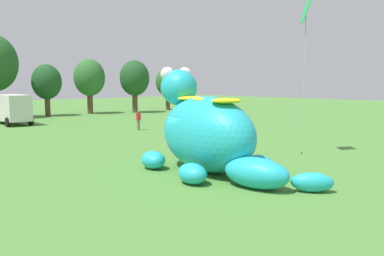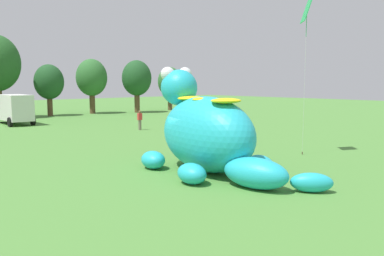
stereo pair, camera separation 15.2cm
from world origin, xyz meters
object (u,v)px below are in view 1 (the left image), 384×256
object	(u,v)px
giant_inflatable_creature	(207,133)
spectator_mid_field	(138,120)
tethered_flying_kite	(306,12)
box_truck	(11,108)

from	to	relation	value
giant_inflatable_creature	spectator_mid_field	distance (m)	16.99
giant_inflatable_creature	spectator_mid_field	bearing A→B (deg)	66.02
giant_inflatable_creature	tethered_flying_kite	distance (m)	9.47
giant_inflatable_creature	spectator_mid_field	xyz separation A→B (m)	(6.89, 15.50, -0.96)
box_truck	tethered_flying_kite	bearing A→B (deg)	-76.59
box_truck	spectator_mid_field	size ratio (longest dim) A/B	3.76
tethered_flying_kite	box_truck	bearing A→B (deg)	103.41
spectator_mid_field	tethered_flying_kite	world-z (taller)	tethered_flying_kite
giant_inflatable_creature	box_truck	xyz separation A→B (m)	(0.29, 27.90, -0.21)
spectator_mid_field	tethered_flying_kite	bearing A→B (deg)	-89.29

